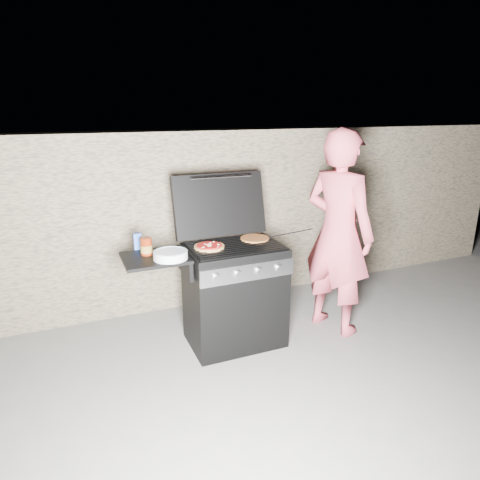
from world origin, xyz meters
name	(u,v)px	position (x,y,z in m)	size (l,w,h in m)	color
ground	(235,341)	(0.00, 0.00, 0.00)	(50.00, 50.00, 0.00)	slate
stone_wall	(197,218)	(0.00, 1.05, 0.90)	(8.00, 0.35, 1.80)	#947D5E
gas_grill	(207,299)	(-0.25, 0.00, 0.46)	(1.34, 0.79, 0.91)	black
pizza_topped	(209,246)	(-0.22, 0.02, 0.92)	(0.25, 0.25, 0.03)	#E09552
pizza_plain	(255,238)	(0.23, 0.09, 0.92)	(0.25, 0.25, 0.01)	#B7733C
sauce_jar	(146,246)	(-0.72, 0.07, 0.97)	(0.09, 0.09, 0.14)	maroon
blue_carton	(138,241)	(-0.76, 0.23, 0.97)	(0.06, 0.04, 0.14)	#2E50AC
plate_stack	(171,255)	(-0.57, -0.10, 0.93)	(0.26, 0.26, 0.06)	white
person	(338,233)	(0.96, -0.10, 0.93)	(0.68, 0.45, 1.86)	#CC4B59
tongs	(291,234)	(0.54, 0.00, 0.95)	(0.01, 0.01, 0.39)	black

